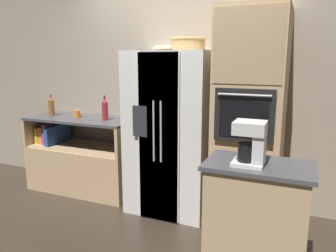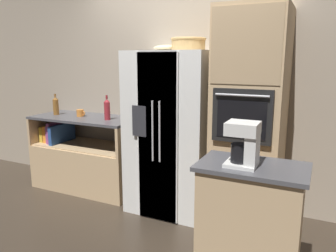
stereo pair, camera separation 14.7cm
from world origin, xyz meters
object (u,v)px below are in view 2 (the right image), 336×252
(wall_oven, at_px, (250,120))
(fruit_bowl, at_px, (167,48))
(bottle_tall, at_px, (107,109))
(bottle_short, at_px, (56,105))
(wicker_basket, at_px, (188,44))
(mug, at_px, (80,113))
(coffee_maker, at_px, (246,143))
(refrigerator, at_px, (172,132))

(wall_oven, relative_size, fruit_bowl, 7.50)
(bottle_tall, height_order, bottle_short, bottle_tall)
(wall_oven, distance_m, fruit_bowl, 1.14)
(bottle_short, bearing_deg, wicker_basket, -0.10)
(bottle_tall, height_order, mug, bottle_tall)
(coffee_maker, bearing_deg, mug, 155.65)
(fruit_bowl, distance_m, mug, 1.42)
(mug, distance_m, coffee_maker, 2.50)
(bottle_short, xyz_separation_m, mug, (0.37, 0.03, -0.08))
(refrigerator, distance_m, fruit_bowl, 0.90)
(wall_oven, height_order, coffee_maker, wall_oven)
(wicker_basket, bearing_deg, fruit_bowl, 166.94)
(refrigerator, height_order, wicker_basket, wicker_basket)
(fruit_bowl, relative_size, bottle_tall, 0.96)
(refrigerator, height_order, coffee_maker, refrigerator)
(mug, bearing_deg, wicker_basket, -1.41)
(bottle_tall, distance_m, bottle_short, 0.80)
(wall_oven, xyz_separation_m, coffee_maker, (0.18, -1.00, 0.03))
(bottle_tall, bearing_deg, coffee_maker, -28.30)
(bottle_short, distance_m, mug, 0.37)
(refrigerator, relative_size, bottle_short, 6.36)
(wall_oven, xyz_separation_m, mug, (-2.10, 0.03, -0.09))
(wicker_basket, xyz_separation_m, coffee_maker, (0.82, -0.99, -0.69))
(fruit_bowl, xyz_separation_m, bottle_short, (-1.55, -0.06, -0.70))
(fruit_bowl, relative_size, coffee_maker, 0.92)
(wall_oven, bearing_deg, mug, 179.06)
(mug, bearing_deg, refrigerator, -2.49)
(wall_oven, height_order, bottle_short, wall_oven)
(bottle_tall, relative_size, bottle_short, 1.08)
(wall_oven, height_order, mug, wall_oven)
(fruit_bowl, bearing_deg, coffee_maker, -44.13)
(refrigerator, bearing_deg, bottle_short, 179.19)
(wall_oven, relative_size, bottle_short, 7.80)
(bottle_short, bearing_deg, mug, 5.11)
(wall_oven, distance_m, bottle_short, 2.46)
(fruit_bowl, xyz_separation_m, mug, (-1.19, -0.03, -0.78))
(fruit_bowl, bearing_deg, refrigerator, -38.46)
(fruit_bowl, height_order, bottle_short, fruit_bowl)
(refrigerator, height_order, bottle_tall, refrigerator)
(bottle_short, height_order, mug, bottle_short)
(refrigerator, bearing_deg, mug, 177.51)
(bottle_short, xyz_separation_m, coffee_maker, (2.64, -1.00, 0.04))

